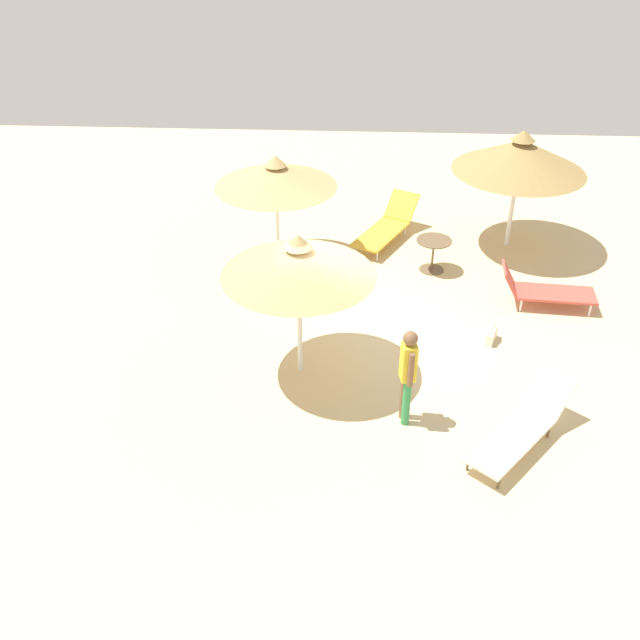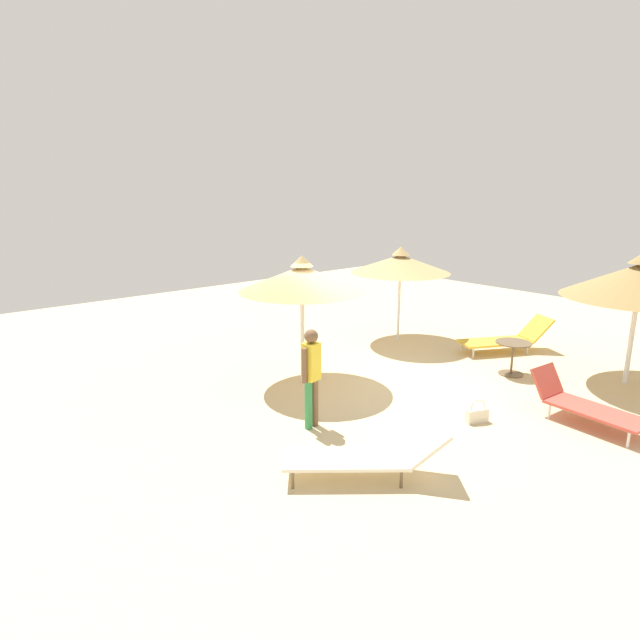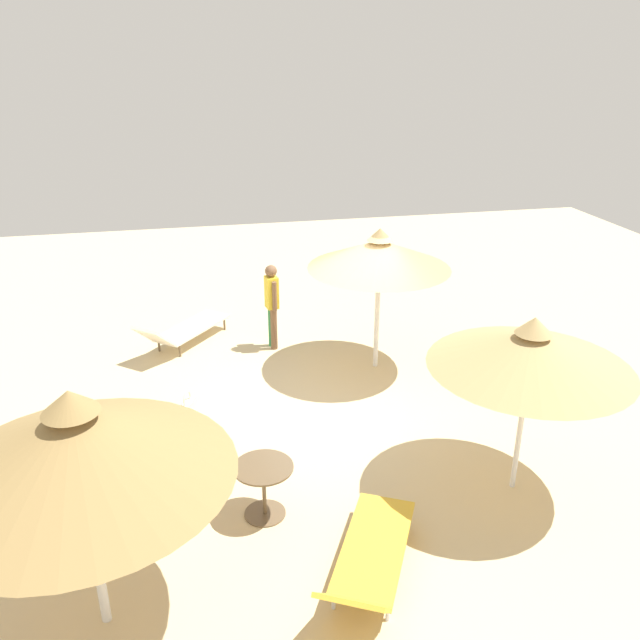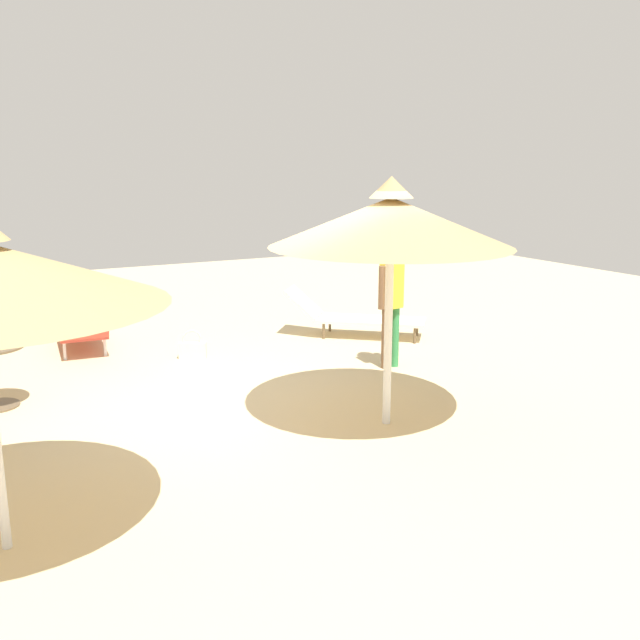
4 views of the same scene
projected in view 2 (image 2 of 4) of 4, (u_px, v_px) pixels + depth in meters
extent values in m
cube|color=beige|center=(363.00, 387.00, 10.81)|extent=(24.00, 24.00, 0.10)
cylinder|color=white|center=(399.00, 300.00, 13.70)|extent=(0.07, 0.07, 2.18)
cone|color=tan|center=(400.00, 264.00, 13.47)|extent=(2.56, 2.56, 0.46)
cone|color=tan|center=(401.00, 251.00, 13.39)|extent=(0.46, 0.46, 0.22)
cylinder|color=white|center=(632.00, 334.00, 10.61)|extent=(0.10, 0.10, 2.11)
cone|color=#997A47|center=(640.00, 281.00, 10.35)|extent=(2.90, 2.90, 0.69)
cylinder|color=white|center=(302.00, 329.00, 10.67)|extent=(0.09, 0.09, 2.30)
cone|color=tan|center=(302.00, 279.00, 10.42)|extent=(2.53, 2.53, 0.51)
cone|color=tan|center=(302.00, 261.00, 10.33)|extent=(0.46, 0.46, 0.22)
cube|color=silver|center=(346.00, 459.00, 7.25)|extent=(1.59, 1.73, 0.05)
cylinder|color=brown|center=(293.00, 480.00, 7.03)|extent=(0.04, 0.04, 0.26)
cylinder|color=brown|center=(294.00, 460.00, 7.53)|extent=(0.04, 0.04, 0.26)
cylinder|color=brown|center=(401.00, 479.00, 7.04)|extent=(0.04, 0.04, 0.26)
cylinder|color=brown|center=(395.00, 460.00, 7.55)|extent=(0.04, 0.04, 0.26)
cube|color=silver|center=(428.00, 443.00, 7.20)|extent=(0.82, 0.81, 0.48)
cube|color=#CC4C3F|center=(596.00, 411.00, 8.77)|extent=(1.62, 0.80, 0.05)
cylinder|color=silver|center=(628.00, 440.00, 8.13)|extent=(0.04, 0.04, 0.27)
cylinder|color=silver|center=(567.00, 404.00, 9.49)|extent=(0.04, 0.04, 0.27)
cylinder|color=silver|center=(549.00, 411.00, 9.17)|extent=(0.04, 0.04, 0.27)
cube|color=#CC4C3F|center=(547.00, 381.00, 9.43)|extent=(0.37, 0.69, 0.51)
cube|color=gold|center=(495.00, 342.00, 12.87)|extent=(1.41, 1.85, 0.05)
cylinder|color=silver|center=(473.00, 353.00, 12.47)|extent=(0.04, 0.04, 0.24)
cylinder|color=silver|center=(462.00, 346.00, 13.02)|extent=(0.04, 0.04, 0.24)
cylinder|color=silver|center=(527.00, 349.00, 12.79)|extent=(0.04, 0.04, 0.24)
cylinder|color=silver|center=(514.00, 342.00, 13.33)|extent=(0.04, 0.04, 0.24)
cube|color=gold|center=(536.00, 328.00, 13.04)|extent=(0.86, 0.80, 0.56)
cylinder|color=brown|center=(315.00, 402.00, 8.84)|extent=(0.13, 0.13, 0.85)
cylinder|color=#338C4C|center=(309.00, 405.00, 8.73)|extent=(0.13, 0.13, 0.85)
cube|color=yellow|center=(311.00, 361.00, 8.60)|extent=(0.26, 0.29, 0.63)
sphere|color=brown|center=(311.00, 336.00, 8.50)|extent=(0.23, 0.23, 0.23)
cylinder|color=brown|center=(318.00, 360.00, 8.74)|extent=(0.09, 0.09, 0.58)
cylinder|color=brown|center=(304.00, 366.00, 8.48)|extent=(0.09, 0.09, 0.58)
cube|color=beige|center=(477.00, 416.00, 9.03)|extent=(0.27, 0.41, 0.24)
torus|color=beige|center=(478.00, 407.00, 8.99)|extent=(0.13, 0.26, 0.28)
cylinder|color=brown|center=(514.00, 343.00, 11.23)|extent=(0.76, 0.76, 0.02)
cylinder|color=brown|center=(512.00, 359.00, 11.32)|extent=(0.05, 0.05, 0.70)
cylinder|color=brown|center=(511.00, 374.00, 11.40)|extent=(0.53, 0.53, 0.02)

